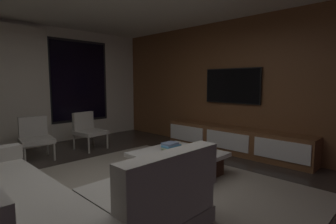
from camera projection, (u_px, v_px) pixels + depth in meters
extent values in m
plane|color=#332B26|center=(123.00, 197.00, 3.24)|extent=(9.20, 9.20, 0.00)
cube|color=silver|center=(22.00, 86.00, 5.63)|extent=(6.60, 0.12, 2.70)
cube|color=black|center=(79.00, 81.00, 6.50)|extent=(1.52, 0.02, 2.02)
cube|color=black|center=(80.00, 81.00, 6.49)|extent=(1.40, 0.03, 1.90)
cube|color=brown|center=(246.00, 86.00, 5.26)|extent=(0.12, 7.80, 2.70)
cube|color=gray|center=(149.00, 190.00, 3.42)|extent=(3.20, 3.80, 0.01)
cube|color=#B2ADA3|center=(8.00, 204.00, 2.40)|extent=(0.86, 2.42, 0.24)
cube|color=gray|center=(145.00, 218.00, 2.56)|extent=(1.10, 0.90, 0.18)
cube|color=#B2ADA3|center=(145.00, 198.00, 2.54)|extent=(1.07, 0.86, 0.24)
cube|color=#B2ADA3|center=(171.00, 175.00, 2.26)|extent=(1.10, 0.20, 0.40)
cube|color=#381C11|center=(178.00, 166.00, 3.97)|extent=(1.00, 1.00, 0.30)
cube|color=white|center=(178.00, 155.00, 3.95)|extent=(1.16, 1.16, 0.06)
cube|color=#759261|center=(170.00, 149.00, 4.10)|extent=(0.20, 0.21, 0.03)
cube|color=beige|center=(171.00, 148.00, 4.08)|extent=(0.28, 0.17, 0.03)
cube|color=#539DCB|center=(171.00, 146.00, 4.07)|extent=(0.29, 0.16, 0.03)
cube|color=#7586A8|center=(170.00, 144.00, 4.08)|extent=(0.23, 0.18, 0.03)
cylinder|color=#B2ADA0|center=(107.00, 140.00, 5.60)|extent=(0.04, 0.04, 0.36)
cylinder|color=#B2ADA0|center=(89.00, 145.00, 5.22)|extent=(0.04, 0.04, 0.36)
cylinder|color=#B2ADA0|center=(93.00, 137.00, 5.90)|extent=(0.04, 0.04, 0.36)
cylinder|color=#B2ADA0|center=(74.00, 141.00, 5.51)|extent=(0.04, 0.04, 0.36)
cube|color=#B2ADA3|center=(91.00, 132.00, 5.54)|extent=(0.62, 0.63, 0.08)
cube|color=#B2ADA3|center=(83.00, 121.00, 5.65)|extent=(0.49, 0.15, 0.38)
cylinder|color=#B2ADA0|center=(54.00, 151.00, 4.74)|extent=(0.04, 0.04, 0.36)
cylinder|color=#B2ADA0|center=(25.00, 155.00, 4.45)|extent=(0.04, 0.04, 0.36)
cylinder|color=#B2ADA0|center=(48.00, 146.00, 5.13)|extent=(0.04, 0.04, 0.36)
cylinder|color=#B2ADA0|center=(20.00, 149.00, 4.84)|extent=(0.04, 0.04, 0.36)
cube|color=#B2ADA3|center=(36.00, 140.00, 4.77)|extent=(0.61, 0.63, 0.08)
cube|color=#B2ADA3|center=(33.00, 126.00, 4.93)|extent=(0.49, 0.14, 0.38)
cube|color=brown|center=(233.00, 140.00, 5.25)|extent=(0.44, 3.10, 0.52)
cube|color=white|center=(281.00, 150.00, 4.36)|extent=(0.02, 0.93, 0.33)
cube|color=white|center=(227.00, 141.00, 5.08)|extent=(0.02, 0.93, 0.33)
cube|color=white|center=(186.00, 133.00, 5.81)|extent=(0.02, 0.93, 0.33)
cube|color=black|center=(273.00, 156.00, 4.64)|extent=(0.33, 0.68, 0.19)
cube|color=#A763BF|center=(288.00, 159.00, 4.46)|extent=(0.03, 0.04, 0.16)
cube|color=#C1C286|center=(282.00, 158.00, 4.54)|extent=(0.03, 0.04, 0.18)
cube|color=#7FB847|center=(276.00, 157.00, 4.61)|extent=(0.03, 0.04, 0.15)
cube|color=#9A9197|center=(271.00, 156.00, 4.68)|extent=(0.03, 0.04, 0.14)
cube|color=#A88C50|center=(265.00, 155.00, 4.76)|extent=(0.03, 0.04, 0.14)
cube|color=#C543A2|center=(259.00, 154.00, 4.83)|extent=(0.03, 0.04, 0.16)
cube|color=black|center=(232.00, 86.00, 5.36)|extent=(0.04, 1.25, 0.72)
cube|color=black|center=(232.00, 86.00, 5.35)|extent=(0.05, 1.21, 0.68)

